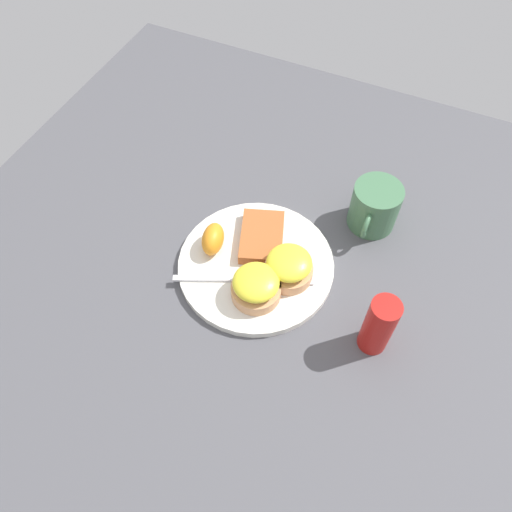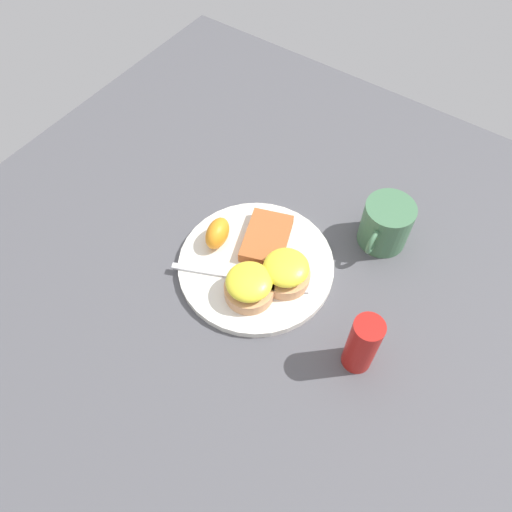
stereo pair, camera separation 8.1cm
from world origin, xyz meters
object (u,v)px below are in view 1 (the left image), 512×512
orange_wedge (212,241)px  sandwich_benedict_left (256,286)px  cup (374,207)px  fork (253,279)px  sandwich_benedict_right (289,267)px  condiment_bottle (379,325)px  hashbrown_patty (262,237)px

orange_wedge → sandwich_benedict_left: bearing=64.4°
sandwich_benedict_left → cup: cup is taller
fork → cup: cup is taller
sandwich_benedict_left → fork: 0.04m
sandwich_benedict_right → orange_wedge: (0.00, -0.14, -0.00)m
fork → condiment_bottle: bearing=85.0°
sandwich_benedict_left → condiment_bottle: 0.19m
cup → hashbrown_patty: bearing=-50.8°
sandwich_benedict_left → cup: (-0.23, 0.12, 0.00)m
sandwich_benedict_right → hashbrown_patty: bearing=-124.8°
fork → orange_wedge: bearing=-107.4°
orange_wedge → fork: bearing=72.6°
cup → condiment_bottle: (0.22, 0.07, 0.01)m
sandwich_benedict_left → fork: (-0.02, -0.02, -0.02)m
hashbrown_patty → cup: cup is taller
condiment_bottle → cup: bearing=-162.2°
sandwich_benedict_right → fork: size_ratio=0.37×
hashbrown_patty → fork: 0.08m
orange_wedge → cup: cup is taller
sandwich_benedict_right → cup: (-0.17, 0.09, 0.00)m
sandwich_benedict_left → sandwich_benedict_right: same height
fork → cup: bearing=146.3°
orange_wedge → sandwich_benedict_right: bearing=91.6°
sandwich_benedict_right → fork: bearing=-57.4°
sandwich_benedict_left → condiment_bottle: (-0.00, 0.19, 0.02)m
condiment_bottle → sandwich_benedict_left: bearing=-88.8°
hashbrown_patty → fork: hashbrown_patty is taller
fork → sandwich_benedict_right: bearing=122.6°
sandwich_benedict_right → cup: bearing=153.1°
cup → condiment_bottle: 0.23m
sandwich_benedict_right → orange_wedge: 0.14m
hashbrown_patty → orange_wedge: (0.05, -0.07, 0.01)m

